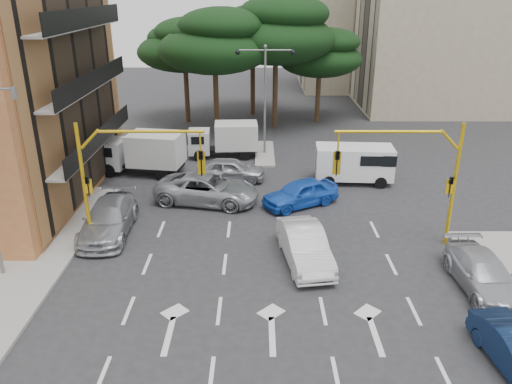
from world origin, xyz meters
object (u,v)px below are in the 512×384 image
van_white (354,164)px  car_silver_parked (483,274)px  car_blue_compact (300,193)px  signal_mast_left (121,168)px  street_lamp_center (265,81)px  car_silver_cross_b (231,170)px  box_truck_a (141,153)px  car_silver_cross_a (207,189)px  signal_mast_right (418,168)px  box_truck_b (224,140)px  car_silver_wagon (109,219)px  car_white_hatch (305,246)px

van_white → car_silver_parked: bearing=17.7°
car_blue_compact → car_silver_parked: bearing=9.5°
signal_mast_left → street_lamp_center: bearing=64.1°
car_silver_cross_b → car_blue_compact: bearing=-129.7°
box_truck_a → car_silver_cross_a: bearing=-126.5°
signal_mast_right → car_silver_cross_b: bearing=136.6°
van_white → box_truck_b: 10.00m
car_silver_parked → box_truck_a: 21.82m
street_lamp_center → car_blue_compact: (1.91, -9.42, -4.67)m
car_silver_cross_a → car_silver_cross_b: bearing=-6.7°
signal_mast_right → van_white: signal_mast_right is taller
car_silver_cross_b → box_truck_b: (-0.75, 4.95, 0.51)m
car_silver_cross_b → car_silver_parked: bearing=-134.7°
signal_mast_right → van_white: size_ratio=1.25×
signal_mast_right → street_lamp_center: 15.65m
van_white → box_truck_b: size_ratio=0.94×
car_blue_compact → car_silver_cross_b: car_blue_compact is taller
car_blue_compact → car_silver_wagon: car_silver_wagon is taller
box_truck_b → car_silver_cross_a: bearing=173.9°
signal_mast_right → car_silver_parked: bearing=-64.2°
street_lamp_center → box_truck_a: size_ratio=1.36×
signal_mast_right → car_silver_parked: signal_mast_right is taller
signal_mast_right → van_white: 8.85m
car_blue_compact → van_white: (3.66, 3.75, 0.44)m
car_silver_wagon → van_white: 15.40m
signal_mast_left → car_silver_cross_a: size_ratio=1.02×
car_silver_cross_b → car_silver_cross_a: bearing=165.8°
box_truck_a → car_silver_parked: bearing=-120.3°
car_white_hatch → car_silver_cross_a: car_silver_cross_a is taller
car_silver_cross_a → car_silver_cross_b: 3.74m
car_blue_compact → street_lamp_center: bearing=162.3°
signal_mast_left → car_silver_parked: (15.50, -3.93, -3.18)m
street_lamp_center → car_white_hatch: street_lamp_center is taller
car_blue_compact → car_silver_cross_b: size_ratio=1.03×
car_silver_cross_a → box_truck_a: size_ratio=1.04×
car_silver_parked → van_white: van_white is taller
signal_mast_right → car_silver_wagon: 15.16m
signal_mast_right → van_white: bearing=98.4°
street_lamp_center → car_silver_cross_b: (-2.24, -5.45, -4.69)m
signal_mast_right → car_silver_cross_b: 12.84m
signal_mast_right → street_lamp_center: size_ratio=0.77×
van_white → box_truck_a: size_ratio=0.84×
box_truck_b → street_lamp_center: bearing=-83.8°
car_white_hatch → car_silver_cross_a: size_ratio=0.83×
signal_mast_right → car_silver_cross_a: 11.79m
car_blue_compact → car_silver_cross_b: (-4.15, 3.97, -0.02)m
van_white → car_silver_wagon: bearing=-58.4°
van_white → box_truck_a: 13.85m
signal_mast_right → box_truck_a: 18.12m
car_silver_parked → box_truck_b: bearing=122.5°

